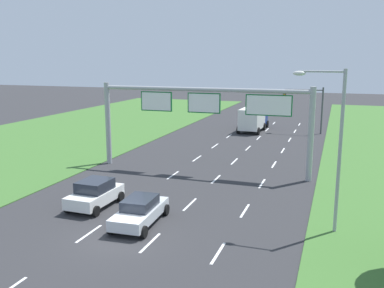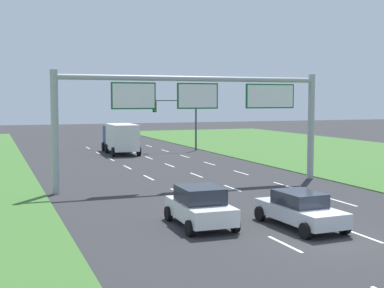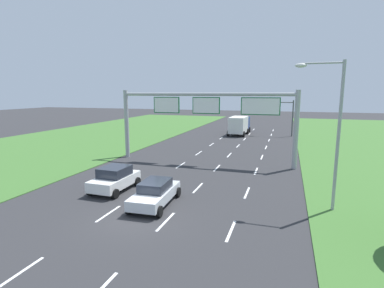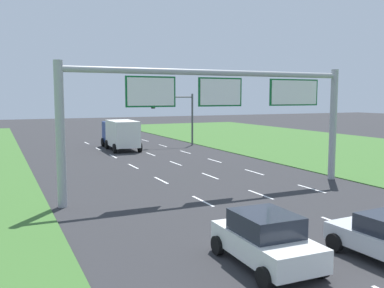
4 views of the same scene
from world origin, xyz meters
name	(u,v)px [view 4 (image 4 of 4)]	position (x,y,z in m)	size (l,w,h in m)	color
lane_dashes_inner_left	(203,201)	(-1.75, 12.00, 0.00)	(0.14, 62.40, 0.01)	white
lane_dashes_inner_right	(261,194)	(1.75, 12.00, 0.00)	(0.14, 62.40, 0.01)	white
lane_dashes_slip	(311,189)	(5.25, 12.00, 0.00)	(0.14, 62.40, 0.01)	white
car_near_red	(266,239)	(-3.64, 3.73, 0.85)	(2.24, 4.00, 1.68)	white
box_truck	(120,133)	(0.21, 34.78, 1.62)	(2.84, 7.20, 2.94)	navy
sign_gantry	(221,103)	(0.28, 13.81, 4.95)	(17.24, 0.44, 7.00)	#9EA0A5
traffic_light_mast	(176,110)	(6.43, 35.10, 3.87)	(4.76, 0.49, 5.60)	#47494F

